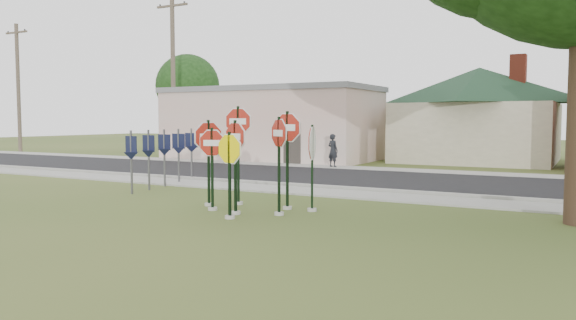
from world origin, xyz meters
The scene contains 20 objects.
ground centered at (0.00, 0.00, 0.00)m, with size 120.00×120.00×0.00m, color #394F1D.
sidewalk_near centered at (0.00, 5.50, 0.03)m, with size 60.00×1.60×0.06m, color gray.
road centered at (0.00, 10.00, 0.02)m, with size 60.00×7.00×0.04m, color black.
sidewalk_far centered at (0.00, 14.30, 0.03)m, with size 60.00×1.60×0.06m, color gray.
curb centered at (0.00, 6.50, 0.07)m, with size 60.00×0.20×0.14m, color gray.
stop_sign_center centered at (-0.01, 0.91, 1.47)m, with size 0.96×0.31×2.42m.
stop_sign_yellow centered at (0.22, 0.34, 1.27)m, with size 0.99×0.24×2.15m.
stop_sign_left centered at (-0.88, 1.15, 1.33)m, with size 0.94×0.26×2.22m.
stop_sign_right centered at (1.00, 1.32, 1.52)m, with size 0.84×0.52×2.50m.
stop_sign_back_right centered at (0.74, 2.21, 1.66)m, with size 1.06×0.24×2.66m.
stop_sign_back_left centered at (-0.83, 2.28, 1.75)m, with size 1.00×0.27×2.80m.
stop_sign_far_right centered at (1.45, 2.23, 1.43)m, with size 0.34×1.14×2.33m.
stop_sign_far_left centered at (-1.40, 1.69, 1.51)m, with size 0.53×1.02×2.44m.
route_sign_row centered at (-5.40, 4.50, 1.22)m, with size 1.43×4.63×2.00m.
building_stucco centered at (-9.00, 18.00, 2.15)m, with size 12.20×6.20×4.20m.
building_house centered at (2.00, 22.00, 3.65)m, with size 11.60×11.60×6.20m.
utility_pole_near centered at (-14.00, 15.20, 4.97)m, with size 2.20×0.26×9.50m.
utility_pole_far centered at (-28.00, 15.20, 4.71)m, with size 2.20×0.26×9.00m.
bg_tree_left centered at (-20.00, 24.00, 4.88)m, with size 4.90×4.90×7.35m.
pedestrian centered at (-3.28, 14.07, 0.85)m, with size 0.58×0.38×1.59m, color black.
Camera 1 is at (7.72, -10.51, 2.35)m, focal length 35.00 mm.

